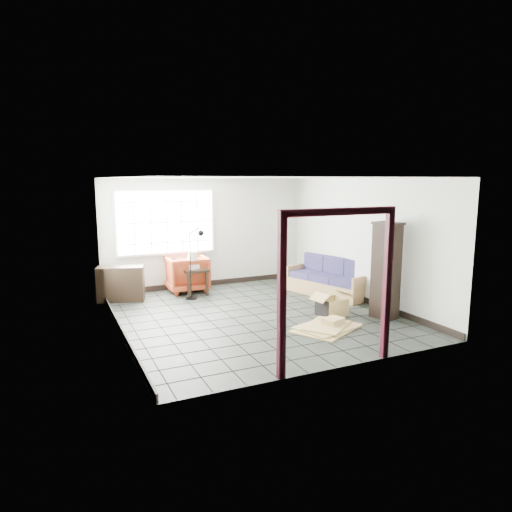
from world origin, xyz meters
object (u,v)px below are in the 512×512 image
futon_sofa (329,281)px  side_table (194,273)px  tall_shelf (386,270)px  armchair (186,272)px

futon_sofa → side_table: 3.05m
futon_sofa → tall_shelf: 2.01m
armchair → tall_shelf: tall_shelf is taller
side_table → armchair: bearing=103.5°
side_table → tall_shelf: bearing=-50.0°
armchair → side_table: (0.08, -0.35, 0.03)m
futon_sofa → side_table: bearing=136.9°
armchair → side_table: size_ratio=1.55×
side_table → futon_sofa: bearing=-25.3°
armchair → tall_shelf: size_ratio=0.51×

